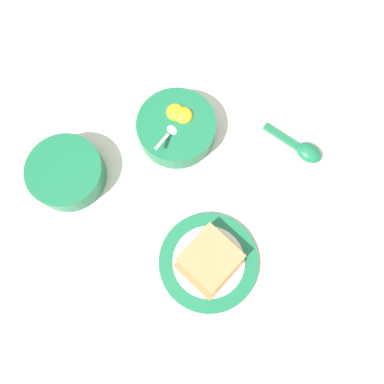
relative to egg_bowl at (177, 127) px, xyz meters
The scene contains 6 objects.
ground_plane 0.12m from the egg_bowl, 13.36° to the right, with size 3.00×3.00×0.00m, color silver.
egg_bowl is the anchor object (origin of this frame).
toast_plate 0.31m from the egg_bowl, 29.20° to the right, with size 0.21×0.21×0.01m.
toast_sandwich 0.31m from the egg_bowl, 29.14° to the right, with size 0.12×0.12×0.04m.
soup_spoon 0.29m from the egg_bowl, 38.31° to the left, with size 0.15×0.06×0.03m.
congee_bowl 0.26m from the egg_bowl, 108.04° to the right, with size 0.17×0.17×0.06m.
Camera 1 is at (0.18, -0.19, 0.81)m, focal length 35.00 mm.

